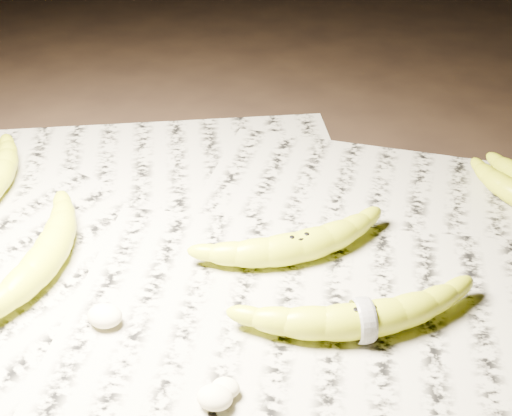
# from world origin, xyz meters

# --- Properties ---
(ground) EXTENTS (3.00, 3.00, 0.00)m
(ground) POSITION_xyz_m (0.00, 0.00, 0.00)
(ground) COLOR black
(ground) RESTS_ON ground
(newspaper_patch) EXTENTS (0.90, 0.70, 0.01)m
(newspaper_patch) POSITION_xyz_m (0.03, -0.03, 0.00)
(newspaper_patch) COLOR #A7A48F
(newspaper_patch) RESTS_ON ground
(banana_left_b) EXTENTS (0.07, 0.21, 0.04)m
(banana_left_b) POSITION_xyz_m (-0.18, -0.08, 0.03)
(banana_left_b) COLOR gold
(banana_left_b) RESTS_ON newspaper_patch
(banana_center) EXTENTS (0.20, 0.16, 0.04)m
(banana_center) POSITION_xyz_m (0.08, 0.01, 0.03)
(banana_center) COLOR gold
(banana_center) RESTS_ON newspaper_patch
(banana_taped) EXTENTS (0.23, 0.15, 0.04)m
(banana_taped) POSITION_xyz_m (0.17, -0.09, 0.03)
(banana_taped) COLOR gold
(banana_taped) RESTS_ON newspaper_patch
(measuring_tape) EXTENTS (0.02, 0.04, 0.05)m
(measuring_tape) POSITION_xyz_m (0.17, -0.09, 0.03)
(measuring_tape) COLOR white
(measuring_tape) RESTS_ON newspaper_patch
(flesh_chunk_a) EXTENTS (0.04, 0.03, 0.02)m
(flesh_chunk_a) POSITION_xyz_m (-0.09, -0.14, 0.02)
(flesh_chunk_a) COLOR #F7F0BF
(flesh_chunk_a) RESTS_ON newspaper_patch
(flesh_chunk_b) EXTENTS (0.03, 0.03, 0.02)m
(flesh_chunk_b) POSITION_xyz_m (0.05, -0.21, 0.02)
(flesh_chunk_b) COLOR #F7F0BF
(flesh_chunk_b) RESTS_ON newspaper_patch
(flesh_chunk_c) EXTENTS (0.03, 0.02, 0.02)m
(flesh_chunk_c) POSITION_xyz_m (0.06, -0.20, 0.02)
(flesh_chunk_c) COLOR #F7F0BF
(flesh_chunk_c) RESTS_ON newspaper_patch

